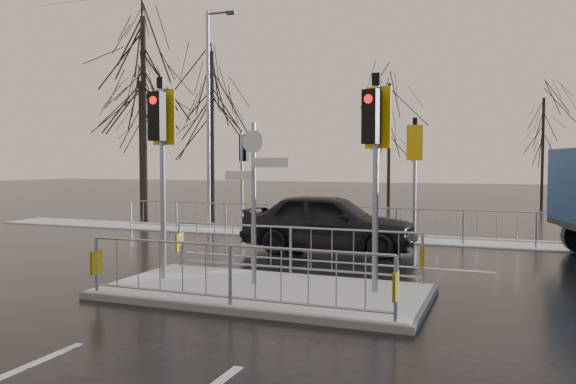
% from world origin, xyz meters
% --- Properties ---
extents(ground, '(120.00, 120.00, 0.00)m').
position_xyz_m(ground, '(0.00, 0.00, 0.00)').
color(ground, black).
rests_on(ground, ground).
extents(snow_verge, '(30.00, 2.00, 0.04)m').
position_xyz_m(snow_verge, '(0.00, 8.60, 0.02)').
color(snow_verge, white).
rests_on(snow_verge, ground).
extents(lane_markings, '(8.00, 11.38, 0.01)m').
position_xyz_m(lane_markings, '(0.00, -0.33, 0.00)').
color(lane_markings, silver).
rests_on(lane_markings, ground).
extents(traffic_island, '(6.00, 3.04, 4.15)m').
position_xyz_m(traffic_island, '(-0.01, 0.01, 0.39)').
color(traffic_island, '#62635E').
rests_on(traffic_island, ground).
extents(far_kerb_fixtures, '(18.00, 0.65, 3.83)m').
position_xyz_m(far_kerb_fixtures, '(0.29, 8.09, 1.02)').
color(far_kerb_fixtures, gray).
rests_on(far_kerb_fixtures, ground).
extents(car_far_lane, '(4.91, 2.17, 1.64)m').
position_xyz_m(car_far_lane, '(-0.38, 5.35, 0.82)').
color(car_far_lane, black).
rests_on(car_far_lane, ground).
extents(tree_near_a, '(4.75, 4.75, 8.97)m').
position_xyz_m(tree_near_a, '(-10.50, 11.00, 6.11)').
color(tree_near_a, black).
rests_on(tree_near_a, ground).
extents(tree_near_b, '(4.00, 4.00, 7.55)m').
position_xyz_m(tree_near_b, '(-8.00, 12.50, 5.15)').
color(tree_near_b, black).
rests_on(tree_near_b, ground).
extents(tree_near_c, '(3.50, 3.50, 6.61)m').
position_xyz_m(tree_near_c, '(-12.50, 13.50, 4.50)').
color(tree_near_c, black).
rests_on(tree_near_c, ground).
extents(tree_far_a, '(3.75, 3.75, 7.08)m').
position_xyz_m(tree_far_a, '(-2.00, 22.00, 4.82)').
color(tree_far_a, black).
rests_on(tree_far_a, ground).
extents(tree_far_b, '(3.25, 3.25, 6.14)m').
position_xyz_m(tree_far_b, '(6.00, 24.00, 4.18)').
color(tree_far_b, black).
rests_on(tree_far_b, ground).
extents(street_lamp_left, '(1.25, 0.18, 8.20)m').
position_xyz_m(street_lamp_left, '(-6.43, 9.50, 4.49)').
color(street_lamp_left, gray).
rests_on(street_lamp_left, ground).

